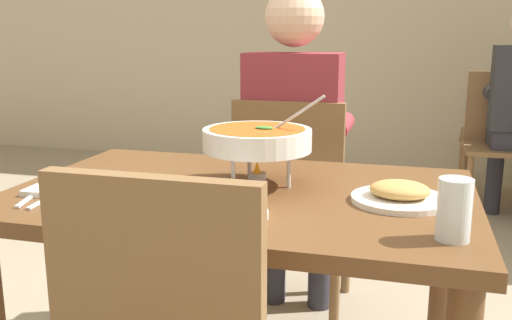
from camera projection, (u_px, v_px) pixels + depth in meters
dining_table_main at (242, 228)px, 1.57m from camera, size 1.23×0.81×0.73m
chair_diner_main at (292, 197)px, 2.24m from camera, size 0.44×0.44×0.90m
diner_main at (295, 137)px, 2.22m from camera, size 0.40×0.45×1.31m
curry_bowl at (257, 140)px, 1.56m from camera, size 0.33×0.30×0.26m
rice_plate at (217, 209)px, 1.31m from camera, size 0.24×0.24×0.06m
appetizer_plate at (399, 195)px, 1.43m from camera, size 0.24×0.24×0.06m
sauce_dish at (127, 180)px, 1.60m from camera, size 0.09×0.09×0.02m
napkin_folded at (48, 191)px, 1.50m from camera, size 0.12×0.09×0.02m
fork_utensil at (30, 197)px, 1.46m from camera, size 0.06×0.17×0.01m
spoon_utensil at (47, 199)px, 1.45m from camera, size 0.02×0.17×0.01m
drink_glass at (454, 213)px, 1.16m from camera, size 0.07×0.07×0.13m
chair_bg_left at (500, 134)px, 3.62m from camera, size 0.44×0.44×0.90m
chair_bg_corner at (509, 126)px, 3.93m from camera, size 0.49×0.49×0.90m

